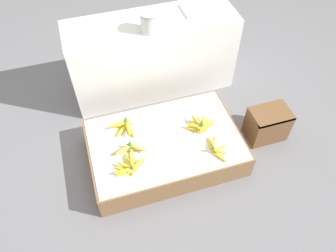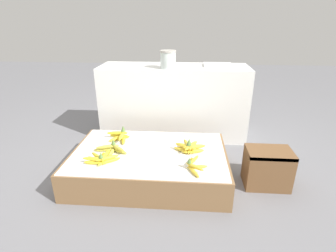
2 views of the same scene
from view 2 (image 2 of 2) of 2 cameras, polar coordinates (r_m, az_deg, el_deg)
ground_plane at (r=1.99m, az=-3.95°, el=-10.78°), size 10.00×10.00×0.00m
display_platform at (r=1.94m, az=-4.03°, el=-8.23°), size 1.10×0.72×0.21m
back_vendor_table at (r=2.54m, az=1.26°, el=5.36°), size 1.37×0.43×0.68m
wooden_crate at (r=1.95m, az=20.80°, el=-8.50°), size 0.30×0.21×0.27m
banana_bunch_front_left at (r=1.79m, az=-14.30°, el=-6.91°), size 0.24×0.18×0.09m
banana_bunch_front_midleft at (r=1.68m, az=5.62°, el=-8.47°), size 0.15×0.24×0.08m
banana_bunch_middle_left at (r=1.90m, az=-12.07°, el=-4.85°), size 0.26×0.16×0.09m
banana_bunch_middle_midleft at (r=1.87m, az=4.66°, el=-4.68°), size 0.23×0.18×0.11m
banana_bunch_back_left at (r=2.08m, az=-10.32°, el=-2.11°), size 0.18×0.17×0.11m
glass_jar at (r=2.32m, az=-0.01°, el=14.28°), size 0.14×0.14×0.15m
foam_tray_white at (r=2.50m, az=10.81°, el=12.92°), size 0.26×0.21×0.02m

